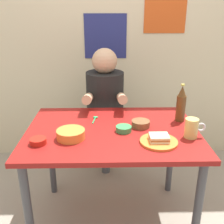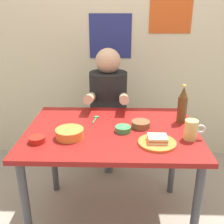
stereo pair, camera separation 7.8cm
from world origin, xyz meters
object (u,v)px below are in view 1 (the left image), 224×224
Objects in this scene: dining_table at (112,142)px; beer_bottle at (181,104)px; plate_orange at (159,142)px; beer_mug at (192,128)px; stool at (105,139)px; sandwich at (159,138)px; sambal_bowl_red at (38,141)px; person_seated at (105,96)px.

beer_bottle is at bearing 15.85° from dining_table.
beer_mug is at bearing 18.10° from plate_orange.
stool is at bearing 94.37° from dining_table.
stool is 0.98m from sandwich.
beer_mug is (0.21, 0.07, 0.05)m from plate_orange.
beer_bottle reaches higher than sambal_bowl_red.
beer_mug is at bearing -14.67° from dining_table.
plate_orange is (0.31, -0.81, -0.02)m from person_seated.
dining_table is 0.70m from stool.
sandwich reaches higher than stool.
person_seated is at bearing 137.02° from beer_bottle.
beer_bottle reaches higher than stool.
beer_bottle is (-0.00, 0.26, 0.06)m from beer_mug.
beer_mug is at bearing 4.16° from sambal_bowl_red.
plate_orange is 0.40m from beer_bottle.
sambal_bowl_red is at bearing -115.32° from person_seated.
beer_mug reaches higher than sambal_bowl_red.
sandwich is at bearing -35.76° from dining_table.
sambal_bowl_red reaches higher than dining_table.
plate_orange is 0.02m from sandwich.
sambal_bowl_red is at bearing 179.84° from sandwich.
plate_orange is 0.22m from beer_mug.
sambal_bowl_red is at bearing -160.26° from beer_bottle.
sambal_bowl_red is (-0.38, -0.81, -0.01)m from person_seated.
person_seated is 0.87m from plate_orange.
sandwich is 0.39m from beer_bottle.
stool is 1.72× the size of beer_bottle.
person_seated is at bearing -90.00° from stool.
person_seated is 2.75× the size of beer_bottle.
dining_table is 0.35m from sandwich.
dining_table is at bearing -85.55° from person_seated.
beer_mug reaches higher than dining_table.
stool is at bearing 136.36° from beer_bottle.
plate_orange is at bearing -69.06° from stool.
sandwich is 0.70m from sambal_bowl_red.
sambal_bowl_red is (-0.70, 0.00, -0.01)m from sandwich.
plate_orange is (0.31, -0.82, 0.40)m from stool.
beer_mug is (0.52, -0.74, 0.03)m from person_seated.
sandwich is at bearing -68.79° from person_seated.
beer_bottle is (0.21, 0.33, 0.09)m from sandwich.
person_seated reaches higher than sambal_bowl_red.
beer_mug is (0.21, 0.07, 0.03)m from sandwich.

